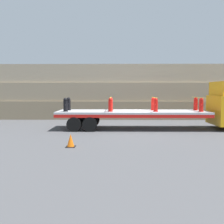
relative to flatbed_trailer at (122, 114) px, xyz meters
name	(u,v)px	position (x,y,z in m)	size (l,w,h in m)	color
ground_plane	(132,129)	(0.69, 0.00, -0.97)	(120.00, 120.00, 0.00)	#474749
rock_cliff	(128,92)	(0.69, 6.62, 1.43)	(60.00, 3.30, 4.80)	#84755B
flatbed_trailer	(122,114)	(0.00, 0.00, 0.00)	(9.81, 2.57, 1.19)	#B2B2B7
fire_hydrant_black_near_0	(65,105)	(-3.61, -0.54, 0.65)	(0.33, 0.56, 0.88)	black
fire_hydrant_black_far_0	(69,104)	(-3.61, 0.54, 0.65)	(0.33, 0.56, 0.88)	black
fire_hydrant_red_near_1	(110,105)	(-0.74, -0.54, 0.65)	(0.33, 0.56, 0.88)	red
fire_hydrant_red_far_1	(111,104)	(-0.74, 0.54, 0.65)	(0.33, 0.56, 0.88)	red
fire_hydrant_red_near_2	(156,105)	(2.13, -0.54, 0.65)	(0.33, 0.56, 0.88)	red
fire_hydrant_red_far_2	(153,104)	(2.13, 0.54, 0.65)	(0.33, 0.56, 0.88)	red
fire_hydrant_red_near_3	(201,105)	(4.99, -0.54, 0.65)	(0.33, 0.56, 0.88)	red
fire_hydrant_red_far_3	(196,104)	(4.99, 0.54, 0.65)	(0.33, 0.56, 0.88)	red
cargo_strap_rear	(111,97)	(-0.74, 0.00, 1.11)	(0.05, 2.67, 0.01)	yellow
cargo_strap_middle	(154,97)	(2.13, 0.00, 1.11)	(0.05, 2.67, 0.01)	yellow
cargo_strap_front	(199,97)	(4.99, 0.00, 1.11)	(0.05, 2.67, 0.01)	yellow
traffic_cone	(71,141)	(-2.44, -5.32, -0.68)	(0.42, 0.42, 0.59)	black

